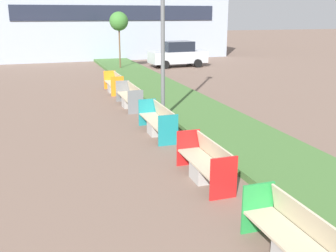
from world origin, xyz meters
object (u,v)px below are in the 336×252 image
at_px(bench_teal_frame, 158,123).
at_px(bench_grey_frame, 130,98).
at_px(bench_red_frame, 205,165).
at_px(parked_car_distant, 178,54).
at_px(bench_green_frame, 299,248).
at_px(bench_orange_frame, 114,85).
at_px(sapling_tree_far, 119,22).

bearing_deg(bench_teal_frame, bench_grey_frame, 89.99).
bearing_deg(bench_red_frame, parked_car_distant, 72.22).
height_order(bench_green_frame, bench_orange_frame, same).
xyz_separation_m(bench_grey_frame, bench_orange_frame, (-0.00, 3.49, -0.01)).
relative_size(bench_green_frame, bench_teal_frame, 0.98).
bearing_deg(parked_car_distant, bench_orange_frame, -130.91).
xyz_separation_m(bench_orange_frame, sapling_tree_far, (1.89, 7.76, 2.93)).
relative_size(bench_orange_frame, sapling_tree_far, 0.52).
bearing_deg(parked_car_distant, bench_teal_frame, -115.37).
height_order(bench_green_frame, bench_teal_frame, same).
bearing_deg(bench_grey_frame, bench_green_frame, -90.01).
relative_size(bench_red_frame, bench_teal_frame, 0.88).
height_order(bench_red_frame, parked_car_distant, parked_car_distant).
distance_m(bench_red_frame, parked_car_distant, 20.83).
distance_m(bench_red_frame, bench_orange_frame, 11.46).
bearing_deg(bench_green_frame, parked_car_distant, 74.80).
distance_m(bench_teal_frame, sapling_tree_far, 15.74).
distance_m(bench_teal_frame, bench_orange_frame, 7.60).
height_order(bench_green_frame, bench_red_frame, same).
bearing_deg(bench_green_frame, sapling_tree_far, 85.27).
xyz_separation_m(bench_green_frame, bench_teal_frame, (0.00, 7.43, 0.00)).
bearing_deg(parked_car_distant, bench_grey_frame, -121.86).
distance_m(bench_teal_frame, bench_grey_frame, 4.11).
bearing_deg(bench_red_frame, bench_teal_frame, 89.95).
xyz_separation_m(bench_orange_frame, parked_car_distant, (6.36, 8.37, 0.55)).
distance_m(bench_green_frame, sapling_tree_far, 23.05).
bearing_deg(bench_orange_frame, bench_green_frame, -89.99).
xyz_separation_m(bench_grey_frame, parked_car_distant, (6.36, 11.85, 0.53)).
distance_m(bench_red_frame, bench_grey_frame, 7.98).
xyz_separation_m(bench_green_frame, bench_red_frame, (-0.00, 3.57, -0.01)).
height_order(bench_orange_frame, parked_car_distant, parked_car_distant).
height_order(bench_grey_frame, parked_car_distant, parked_car_distant).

